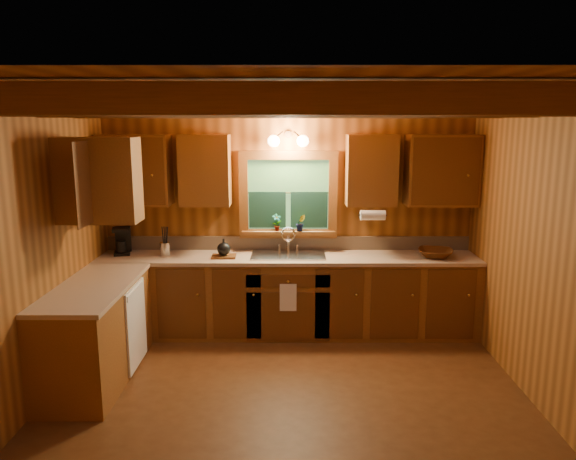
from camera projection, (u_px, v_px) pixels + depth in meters
The scene contains 20 objects.
room at pixel (288, 255), 4.43m from camera, with size 4.20×4.20×4.20m.
ceiling_beams at pixel (288, 105), 4.19m from camera, with size 4.20×2.54×0.18m.
base_cabinets at pixel (242, 305), 5.85m from camera, with size 4.20×2.22×0.86m.
countertop at pixel (243, 264), 5.77m from camera, with size 4.20×2.24×0.04m.
backsplash at pixel (288, 243), 6.34m from camera, with size 4.20×0.02×0.16m, color tan.
dishwasher_panel at pixel (136, 325), 5.26m from camera, with size 0.02×0.60×0.80m, color white.
upper_cabinets at pixel (235, 173), 5.72m from camera, with size 4.19×1.77×0.78m.
window at pixel (288, 197), 6.21m from camera, with size 1.12×0.08×1.00m.
window_sill at pixel (288, 232), 6.25m from camera, with size 1.06×0.14×0.04m, color brown.
wall_sconce at pixel (288, 141), 5.97m from camera, with size 0.45×0.21×0.17m.
paper_towel_roll at pixel (373, 215), 5.91m from camera, with size 0.11×0.11×0.27m, color white.
dish_towel at pixel (288, 298), 5.82m from camera, with size 0.18×0.01×0.30m, color white.
sink at pixel (288, 259), 6.08m from camera, with size 0.82×0.48×0.43m.
coffee_maker at pixel (122, 241), 6.13m from camera, with size 0.17×0.22×0.31m.
utensil_crock at pixel (165, 248), 6.09m from camera, with size 0.11×0.11×0.32m.
cutting_board at pixel (224, 256), 5.99m from camera, with size 0.26×0.19×0.02m, color #572E12.
teakettle at pixel (224, 249), 5.97m from camera, with size 0.15×0.15×0.18m.
wicker_basket at pixel (435, 253), 5.98m from camera, with size 0.38×0.38×0.09m, color #48230C.
potted_plant_left at pixel (277, 222), 6.22m from camera, with size 0.10×0.07×0.20m, color #572E12.
potted_plant_right at pixel (301, 223), 6.19m from camera, with size 0.11×0.09×0.20m, color #572E12.
Camera 1 is at (0.01, -4.30, 2.36)m, focal length 33.94 mm.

